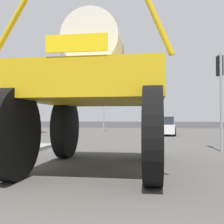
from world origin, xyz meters
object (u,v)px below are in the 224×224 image
(traffic_signal_far_right, at_px, (148,107))
(bare_tree_left, at_px, (15,76))
(traffic_signal_far_left, at_px, (104,104))
(oversize_sprayer, at_px, (98,94))
(traffic_signal_near_right, at_px, (220,80))
(traffic_signal_near_left, at_px, (14,83))
(sedan_ahead, at_px, (164,126))
(streetlight_far_left, at_px, (62,88))

(traffic_signal_far_right, relative_size, bare_tree_left, 0.51)
(traffic_signal_far_left, height_order, bare_tree_left, bare_tree_left)
(oversize_sprayer, relative_size, traffic_signal_near_right, 1.40)
(traffic_signal_near_left, height_order, traffic_signal_near_right, traffic_signal_near_left)
(traffic_signal_far_left, bearing_deg, sedan_ahead, -43.20)
(streetlight_far_left, bearing_deg, traffic_signal_far_right, -4.55)
(sedan_ahead, distance_m, traffic_signal_far_right, 6.10)
(oversize_sprayer, height_order, traffic_signal_near_left, oversize_sprayer)
(traffic_signal_far_left, bearing_deg, traffic_signal_far_right, 0.08)
(oversize_sprayer, relative_size, traffic_signal_far_left, 1.48)
(traffic_signal_near_left, relative_size, bare_tree_left, 0.62)
(traffic_signal_near_left, distance_m, traffic_signal_near_right, 9.28)
(sedan_ahead, distance_m, streetlight_far_left, 13.28)
(oversize_sprayer, distance_m, traffic_signal_far_left, 21.50)
(streetlight_far_left, bearing_deg, sedan_ahead, -30.53)
(traffic_signal_far_right, distance_m, bare_tree_left, 13.28)
(traffic_signal_near_right, height_order, traffic_signal_far_right, traffic_signal_near_right)
(traffic_signal_far_left, relative_size, traffic_signal_far_right, 1.12)
(traffic_signal_near_left, bearing_deg, sedan_ahead, 55.88)
(sedan_ahead, bearing_deg, streetlight_far_left, 63.62)
(traffic_signal_far_right, distance_m, streetlight_far_left, 9.81)
(traffic_signal_near_left, xyz_separation_m, bare_tree_left, (-5.59, 10.77, 2.08))
(traffic_signal_far_left, bearing_deg, traffic_signal_near_left, -94.80)
(oversize_sprayer, xyz_separation_m, traffic_signal_near_right, (4.37, 4.59, 0.95))
(traffic_signal_near_left, bearing_deg, bare_tree_left, 117.44)
(bare_tree_left, bearing_deg, traffic_signal_near_right, -35.92)
(sedan_ahead, distance_m, traffic_signal_near_right, 11.34)
(oversize_sprayer, xyz_separation_m, traffic_signal_near_left, (-4.91, 4.59, 0.97))
(sedan_ahead, height_order, bare_tree_left, bare_tree_left)
(traffic_signal_near_left, bearing_deg, oversize_sprayer, -43.07)
(oversize_sprayer, bearing_deg, traffic_signal_far_right, -2.66)
(traffic_signal_near_right, height_order, bare_tree_left, bare_tree_left)
(traffic_signal_near_right, relative_size, traffic_signal_far_right, 1.19)
(traffic_signal_near_left, distance_m, bare_tree_left, 12.31)
(traffic_signal_far_right, relative_size, streetlight_far_left, 0.40)
(sedan_ahead, xyz_separation_m, streetlight_far_left, (-10.89, 6.42, 4.07))
(traffic_signal_near_left, xyz_separation_m, streetlight_far_left, (-3.47, 17.37, 1.75))
(oversize_sprayer, xyz_separation_m, bare_tree_left, (-10.50, 15.36, 3.05))
(traffic_signal_far_left, distance_m, traffic_signal_far_right, 4.67)
(traffic_signal_near_right, relative_size, bare_tree_left, 0.61)
(traffic_signal_far_right, height_order, bare_tree_left, bare_tree_left)
(oversize_sprayer, bearing_deg, streetlight_far_left, 21.30)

